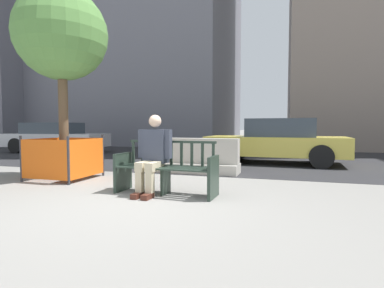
{
  "coord_description": "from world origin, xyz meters",
  "views": [
    {
      "loc": [
        2.14,
        -3.78,
        1.11
      ],
      "look_at": [
        0.29,
        2.28,
        0.75
      ],
      "focal_mm": 28.0,
      "sensor_mm": 36.0,
      "label": 1
    }
  ],
  "objects": [
    {
      "name": "ground_plane",
      "position": [
        0.0,
        0.0,
        0.0
      ],
      "size": [
        200.0,
        200.0,
        0.0
      ],
      "primitive_type": "plane",
      "color": "gray"
    },
    {
      "name": "street_asphalt",
      "position": [
        0.0,
        8.7,
        0.0
      ],
      "size": [
        120.0,
        12.0,
        0.01
      ],
      "primitive_type": "cube",
      "color": "#28282B",
      "rests_on": "ground"
    },
    {
      "name": "street_bench",
      "position": [
        0.29,
        0.81,
        0.4
      ],
      "size": [
        1.71,
        0.61,
        0.88
      ],
      "color": "#28382D",
      "rests_on": "ground"
    },
    {
      "name": "seated_person",
      "position": [
        0.08,
        0.76,
        0.69
      ],
      "size": [
        0.59,
        0.74,
        1.31
      ],
      "color": "#383D4C",
      "rests_on": "ground"
    },
    {
      "name": "jersey_barrier_centre",
      "position": [
        0.17,
        3.15,
        0.34
      ],
      "size": [
        2.01,
        0.72,
        0.84
      ],
      "color": "#ADA89E",
      "rests_on": "ground"
    },
    {
      "name": "street_tree",
      "position": [
        -2.36,
        1.55,
        3.03
      ],
      "size": [
        1.91,
        1.91,
        4.01
      ],
      "color": "brown",
      "rests_on": "ground"
    },
    {
      "name": "construction_fence",
      "position": [
        -2.36,
        1.55,
        0.47
      ],
      "size": [
        1.2,
        1.2,
        0.94
      ],
      "color": "#2D2D33",
      "rests_on": "ground"
    },
    {
      "name": "car_taxi_near",
      "position": [
        1.95,
        5.68,
        0.67
      ],
      "size": [
        4.16,
        2.06,
        1.36
      ],
      "color": "#DBC64C",
      "rests_on": "ground"
    },
    {
      "name": "car_sedan_mid",
      "position": [
        -7.38,
        6.97,
        0.66
      ],
      "size": [
        4.42,
        2.04,
        1.29
      ],
      "color": "silver",
      "rests_on": "ground"
    }
  ]
}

